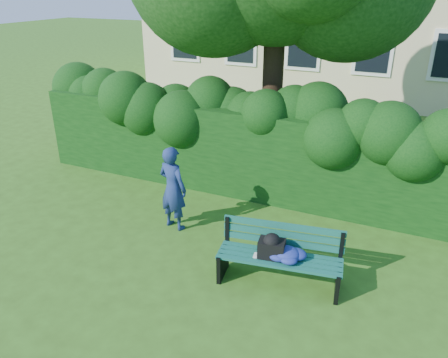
% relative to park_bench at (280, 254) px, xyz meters
% --- Properties ---
extents(ground, '(80.00, 80.00, 0.00)m').
position_rel_park_bench_xyz_m(ground, '(-1.43, 0.58, -0.50)').
color(ground, '#335819').
rests_on(ground, ground).
extents(hedge, '(10.00, 1.00, 1.80)m').
position_rel_park_bench_xyz_m(hedge, '(-1.43, 2.78, 0.40)').
color(hedge, black).
rests_on(hedge, ground).
extents(park_bench, '(1.87, 0.83, 0.89)m').
position_rel_park_bench_xyz_m(park_bench, '(0.00, 0.00, 0.00)').
color(park_bench, '#0D4237').
rests_on(park_bench, ground).
extents(man_reading, '(0.63, 0.48, 1.56)m').
position_rel_park_bench_xyz_m(man_reading, '(-2.25, 0.78, 0.28)').
color(man_reading, navy).
rests_on(man_reading, ground).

